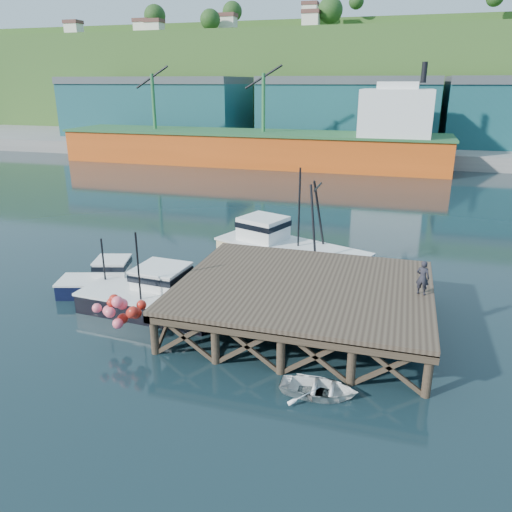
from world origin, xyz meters
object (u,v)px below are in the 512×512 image
at_px(boat_navy, 110,281).
at_px(boat_black, 152,296).
at_px(trawler, 288,250).
at_px(dockworker, 423,278).
at_px(dinghy, 319,388).

height_order(boat_navy, boat_black, boat_black).
xyz_separation_m(boat_black, trawler, (5.39, 7.87, 0.51)).
distance_m(trawler, dockworker, 10.47).
height_order(trawler, dockworker, trawler).
bearing_deg(boat_navy, boat_black, -40.07).
distance_m(boat_black, trawler, 9.56).
relative_size(dinghy, dockworker, 1.83).
bearing_deg(boat_navy, dinghy, -42.81).
distance_m(trawler, dinghy, 13.57).
bearing_deg(dinghy, boat_black, 61.05).
bearing_deg(boat_black, trawler, 59.63).
distance_m(boat_navy, dockworker, 16.84).
relative_size(boat_black, dinghy, 2.55).
relative_size(trawler, dinghy, 3.49).
bearing_deg(trawler, dinghy, -51.10).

